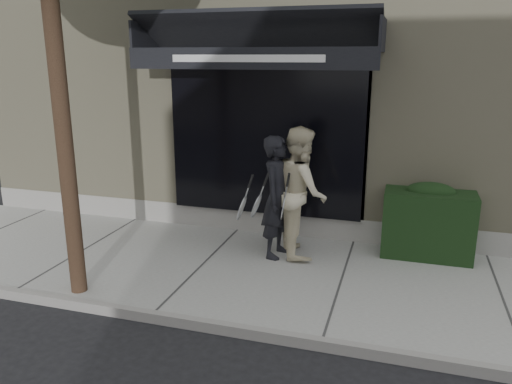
% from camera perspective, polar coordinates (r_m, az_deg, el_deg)
% --- Properties ---
extents(ground, '(80.00, 80.00, 0.00)m').
position_cam_1_polar(ground, '(6.99, 9.70, -10.73)').
color(ground, black).
rests_on(ground, ground).
extents(sidewalk, '(20.00, 3.00, 0.12)m').
position_cam_1_polar(sidewalk, '(6.97, 9.72, -10.29)').
color(sidewalk, gray).
rests_on(sidewalk, ground).
extents(curb, '(20.00, 0.10, 0.14)m').
position_cam_1_polar(curb, '(5.61, 7.57, -16.83)').
color(curb, gray).
rests_on(curb, ground).
extents(building_facade, '(14.30, 8.04, 5.64)m').
position_cam_1_polar(building_facade, '(11.24, 13.68, 13.31)').
color(building_facade, tan).
rests_on(building_facade, ground).
extents(hedge, '(1.30, 0.70, 1.14)m').
position_cam_1_polar(hedge, '(7.89, 19.06, -3.17)').
color(hedge, black).
rests_on(hedge, sidewalk).
extents(pedestrian_front, '(0.79, 0.93, 1.82)m').
position_cam_1_polar(pedestrian_front, '(7.35, 2.47, -0.61)').
color(pedestrian_front, black).
rests_on(pedestrian_front, sidewalk).
extents(pedestrian_back, '(1.05, 1.16, 1.95)m').
position_cam_1_polar(pedestrian_back, '(7.44, 5.09, 0.04)').
color(pedestrian_back, beige).
rests_on(pedestrian_back, sidewalk).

